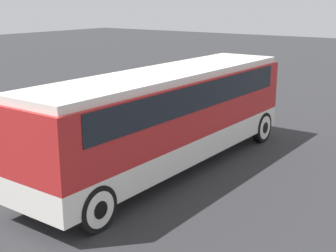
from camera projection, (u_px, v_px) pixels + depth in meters
ground_plane at (168, 169)px, 15.80m from camera, size 120.00×120.00×0.00m
tour_bus at (170, 110)px, 15.35m from camera, size 11.48×2.68×3.33m
parked_car_near at (49, 131)px, 17.84m from camera, size 4.29×1.98×1.39m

